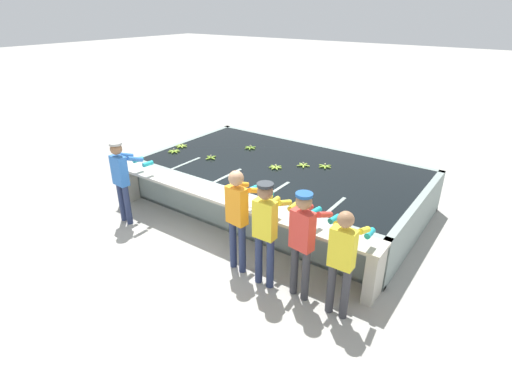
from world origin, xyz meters
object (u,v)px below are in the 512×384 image
object	(u,v)px
worker_3	(304,236)
knife_0	(242,203)
banana_bunch_floating_0	(250,148)
banana_bunch_floating_4	(181,146)
worker_4	(343,255)
worker_1	(238,212)
banana_bunch_floating_5	(325,166)
worker_2	(266,225)
banana_bunch_floating_3	(275,167)
banana_bunch_floating_1	(174,151)
worker_0	(122,175)
banana_bunch_floating_6	(303,165)
banana_bunch_floating_2	(211,158)

from	to	relation	value
worker_3	knife_0	bearing A→B (deg)	161.59
worker_3	banana_bunch_floating_0	distance (m)	4.02
worker_3	banana_bunch_floating_4	size ratio (longest dim) A/B	5.76
worker_3	knife_0	size ratio (longest dim) A/B	4.60
worker_4	banana_bunch_floating_0	size ratio (longest dim) A/B	5.52
worker_1	banana_bunch_floating_4	size ratio (longest dim) A/B	5.91
banana_bunch_floating_4	banana_bunch_floating_5	bearing A→B (deg)	13.53
worker_1	banana_bunch_floating_5	bearing A→B (deg)	88.86
worker_2	worker_3	distance (m)	0.56
worker_4	knife_0	distance (m)	2.05
banana_bunch_floating_3	banana_bunch_floating_5	bearing A→B (deg)	38.80
knife_0	banana_bunch_floating_5	bearing A→B (deg)	80.92
worker_1	banana_bunch_floating_1	xyz separation A→B (m)	(-3.04, 1.59, -0.13)
worker_0	banana_bunch_floating_5	distance (m)	3.88
worker_4	worker_1	bearing A→B (deg)	178.96
banana_bunch_floating_1	banana_bunch_floating_6	distance (m)	2.87
banana_bunch_floating_4	banana_bunch_floating_0	bearing A→B (deg)	31.40
banana_bunch_floating_1	banana_bunch_floating_2	bearing A→B (deg)	10.07
worker_0	banana_bunch_floating_0	size ratio (longest dim) A/B	5.61
worker_3	banana_bunch_floating_6	size ratio (longest dim) A/B	5.86
banana_bunch_floating_4	worker_2	bearing A→B (deg)	-28.48
worker_3	banana_bunch_floating_4	xyz separation A→B (m)	(-4.26, 1.94, -0.11)
worker_4	banana_bunch_floating_5	world-z (taller)	worker_4
worker_2	worker_3	bearing A→B (deg)	7.27
worker_1	banana_bunch_floating_1	bearing A→B (deg)	152.35
banana_bunch_floating_4	worker_1	bearing A→B (deg)	-31.51
worker_1	banana_bunch_floating_4	distance (m)	3.71
banana_bunch_floating_1	banana_bunch_floating_6	size ratio (longest dim) A/B	1.02
worker_0	banana_bunch_floating_3	world-z (taller)	worker_0
worker_4	banana_bunch_floating_2	world-z (taller)	worker_4
worker_0	banana_bunch_floating_4	bearing A→B (deg)	104.34
banana_bunch_floating_1	banana_bunch_floating_4	distance (m)	0.37
worker_2	banana_bunch_floating_1	xyz separation A→B (m)	(-3.59, 1.66, -0.13)
banana_bunch_floating_1	worker_0	bearing A→B (deg)	-76.80
worker_0	knife_0	world-z (taller)	worker_0
worker_2	banana_bunch_floating_2	bearing A→B (deg)	145.44
worker_3	banana_bunch_floating_4	bearing A→B (deg)	155.53
worker_3	worker_2	bearing A→B (deg)	-172.73
worker_3	banana_bunch_floating_0	world-z (taller)	worker_3
banana_bunch_floating_1	banana_bunch_floating_4	bearing A→B (deg)	109.58
banana_bunch_floating_6	banana_bunch_floating_1	bearing A→B (deg)	-161.31
knife_0	banana_bunch_floating_1	bearing A→B (deg)	157.62
worker_0	banana_bunch_floating_4	size ratio (longest dim) A/B	5.62
worker_0	banana_bunch_floating_1	distance (m)	1.70
worker_2	banana_bunch_floating_3	distance (m)	2.51
worker_4	banana_bunch_floating_3	world-z (taller)	worker_4
worker_0	banana_bunch_floating_5	size ratio (longest dim) A/B	5.60
banana_bunch_floating_0	banana_bunch_floating_4	distance (m)	1.57
worker_2	banana_bunch_floating_3	size ratio (longest dim) A/B	5.82
banana_bunch_floating_5	knife_0	bearing A→B (deg)	-99.08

